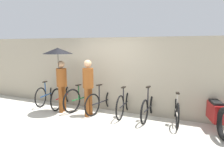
% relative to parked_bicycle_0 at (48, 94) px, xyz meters
% --- Properties ---
extents(ground_plane, '(30.00, 30.00, 0.00)m').
position_rel_parked_bicycle_0_xyz_m(ground_plane, '(2.27, -1.44, -0.37)').
color(ground_plane, beige).
extents(back_wall, '(13.51, 0.12, 2.35)m').
position_rel_parked_bicycle_0_xyz_m(back_wall, '(2.27, 0.26, 0.81)').
color(back_wall, gray).
rests_on(back_wall, ground).
extents(parked_bicycle_0, '(0.48, 1.64, 1.03)m').
position_rel_parked_bicycle_0_xyz_m(parked_bicycle_0, '(0.00, 0.00, 0.00)').
color(parked_bicycle_0, black).
rests_on(parked_bicycle_0, ground).
extents(parked_bicycle_1, '(0.51, 1.77, 0.97)m').
position_rel_parked_bicycle_0_xyz_m(parked_bicycle_1, '(0.76, -0.08, 0.02)').
color(parked_bicycle_1, black).
rests_on(parked_bicycle_1, ground).
extents(parked_bicycle_2, '(0.45, 1.74, 1.09)m').
position_rel_parked_bicycle_0_xyz_m(parked_bicycle_2, '(1.52, -0.07, 0.03)').
color(parked_bicycle_2, black).
rests_on(parked_bicycle_2, ground).
extents(parked_bicycle_3, '(0.47, 1.70, 1.11)m').
position_rel_parked_bicycle_0_xyz_m(parked_bicycle_3, '(2.28, -0.05, 0.00)').
color(parked_bicycle_3, black).
rests_on(parked_bicycle_3, ground).
extents(parked_bicycle_4, '(0.44, 1.68, 1.10)m').
position_rel_parked_bicycle_0_xyz_m(parked_bicycle_4, '(3.03, -0.05, 0.02)').
color(parked_bicycle_4, black).
rests_on(parked_bicycle_4, ground).
extents(parked_bicycle_5, '(0.44, 1.66, 1.03)m').
position_rel_parked_bicycle_0_xyz_m(parked_bicycle_5, '(3.79, -0.06, -0.00)').
color(parked_bicycle_5, black).
rests_on(parked_bicycle_5, ground).
extents(parked_bicycle_6, '(0.53, 1.62, 1.03)m').
position_rel_parked_bicycle_0_xyz_m(parked_bicycle_6, '(4.55, -0.05, -0.00)').
color(parked_bicycle_6, black).
rests_on(parked_bicycle_6, ground).
extents(pedestrian_leading, '(0.91, 0.91, 2.03)m').
position_rel_parked_bicycle_0_xyz_m(pedestrian_leading, '(1.11, -0.68, 1.19)').
color(pedestrian_leading, brown).
rests_on(pedestrian_leading, ground).
extents(pedestrian_center, '(0.32, 0.32, 1.69)m').
position_rel_parked_bicycle_0_xyz_m(pedestrian_center, '(2.07, -0.59, 0.63)').
color(pedestrian_center, brown).
rests_on(pedestrian_center, ground).
extents(motorcycle, '(0.83, 2.00, 0.94)m').
position_rel_parked_bicycle_0_xyz_m(motorcycle, '(5.51, -0.12, 0.05)').
color(motorcycle, black).
rests_on(motorcycle, ground).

